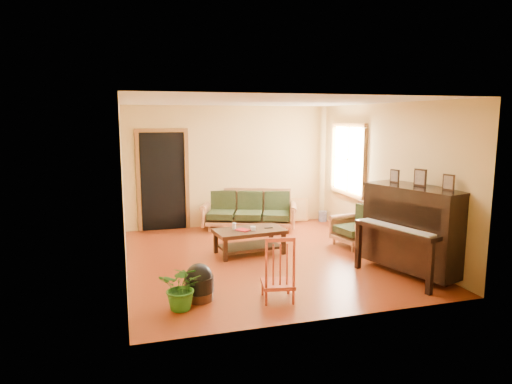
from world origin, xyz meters
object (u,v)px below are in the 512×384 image
object	(u,v)px
red_chair	(278,267)
ceramic_crock	(323,216)
coffee_table	(249,241)
armchair	(356,225)
piano	(415,231)
sofa	(249,210)
potted_plant	(182,287)
footstool	(199,286)

from	to	relation	value
red_chair	ceramic_crock	bearing A→B (deg)	68.05
coffee_table	ceramic_crock	xyz separation A→B (m)	(2.28, 1.95, -0.10)
coffee_table	ceramic_crock	bearing A→B (deg)	40.58
armchair	piano	xyz separation A→B (m)	(0.11, -1.60, 0.27)
sofa	coffee_table	world-z (taller)	sofa
armchair	potted_plant	distance (m)	3.92
ceramic_crock	piano	bearing A→B (deg)	-92.77
red_chair	ceramic_crock	distance (m)	4.73
red_chair	potted_plant	bearing A→B (deg)	-172.29
piano	footstool	world-z (taller)	piano
coffee_table	armchair	world-z (taller)	armchair
footstool	red_chair	distance (m)	1.05
piano	red_chair	bearing A→B (deg)	171.98
armchair	piano	world-z (taller)	piano
armchair	ceramic_crock	size ratio (longest dim) A/B	3.36
footstool	armchair	bearing A→B (deg)	28.02
red_chair	potted_plant	xyz separation A→B (m)	(-1.23, 0.04, -0.14)
coffee_table	armchair	xyz separation A→B (m)	(2.00, -0.10, 0.18)
footstool	potted_plant	world-z (taller)	potted_plant
armchair	footstool	xyz separation A→B (m)	(-3.17, -1.69, -0.22)
ceramic_crock	red_chair	bearing A→B (deg)	-121.56
sofa	potted_plant	xyz separation A→B (m)	(-1.88, -3.74, -0.12)
sofa	red_chair	world-z (taller)	red_chair
red_chair	ceramic_crock	world-z (taller)	red_chair
footstool	ceramic_crock	world-z (taller)	footstool
piano	armchair	bearing A→B (deg)	76.79
sofa	armchair	world-z (taller)	sofa
piano	red_chair	size ratio (longest dim) A/B	1.74
armchair	red_chair	distance (m)	2.94
armchair	potted_plant	size ratio (longest dim) A/B	1.36
sofa	coffee_table	size ratio (longest dim) A/B	1.63
coffee_table	red_chair	distance (m)	2.09
potted_plant	sofa	bearing A→B (deg)	63.25
coffee_table	piano	bearing A→B (deg)	-39.06
coffee_table	red_chair	bearing A→B (deg)	-95.26
sofa	ceramic_crock	size ratio (longest dim) A/B	8.18
ceramic_crock	potted_plant	size ratio (longest dim) A/B	0.41
coffee_table	potted_plant	size ratio (longest dim) A/B	2.04
sofa	piano	size ratio (longest dim) A/B	1.28
footstool	potted_plant	xyz separation A→B (m)	(-0.25, -0.24, 0.11)
sofa	footstool	distance (m)	3.87
coffee_table	piano	size ratio (longest dim) A/B	0.79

